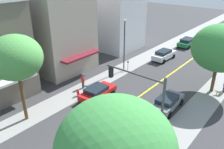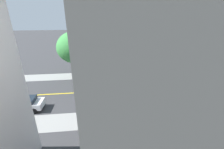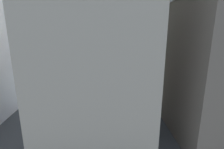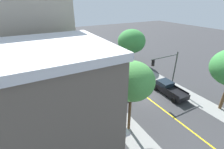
% 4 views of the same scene
% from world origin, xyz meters
% --- Properties ---
extents(ground_plane, '(140.00, 140.00, 0.00)m').
position_xyz_m(ground_plane, '(0.00, 0.00, 0.00)').
color(ground_plane, '#38383A').
extents(sidewalk_left, '(2.77, 126.00, 0.01)m').
position_xyz_m(sidewalk_left, '(-5.88, 0.00, 0.00)').
color(sidewalk_left, gray).
rests_on(sidewalk_left, ground).
extents(road_centerline_stripe, '(0.20, 126.00, 0.00)m').
position_xyz_m(road_centerline_stripe, '(0.00, 0.00, 0.00)').
color(road_centerline_stripe, yellow).
rests_on(road_centerline_stripe, ground).
extents(pale_office_building, '(9.34, 7.71, 14.94)m').
position_xyz_m(pale_office_building, '(-13.08, 5.53, 7.48)').
color(pale_office_building, '#A39989').
rests_on(pale_office_building, ground).
extents(brick_apartment_block, '(8.73, 7.59, 11.78)m').
position_xyz_m(brick_apartment_block, '(-13.08, 17.45, 5.91)').
color(brick_apartment_block, silver).
rests_on(brick_apartment_block, ground).
extents(street_tree_left_near, '(5.89, 5.89, 7.58)m').
position_xyz_m(street_tree_left_near, '(5.63, 12.09, 5.07)').
color(street_tree_left_near, brown).
rests_on(street_tree_left_near, ground).
extents(street_tree_right_corner, '(5.23, 5.23, 8.06)m').
position_xyz_m(street_tree_right_corner, '(6.86, -6.97, 5.83)').
color(street_tree_right_corner, brown).
rests_on(street_tree_right_corner, ground).
extents(street_tree_left_far, '(4.46, 4.46, 7.95)m').
position_xyz_m(street_tree_left_far, '(-5.84, -4.18, 6.03)').
color(street_tree_left_far, brown).
rests_on(street_tree_left_far, ground).
extents(fire_hydrant, '(0.44, 0.24, 0.80)m').
position_xyz_m(fire_hydrant, '(-5.25, 1.75, 0.39)').
color(fire_hydrant, red).
rests_on(fire_hydrant, ground).
extents(parking_meter, '(0.12, 0.18, 1.35)m').
position_xyz_m(parking_meter, '(-5.07, 10.72, 0.89)').
color(parking_meter, '#4C4C51').
rests_on(parking_meter, ground).
extents(traffic_light_mast, '(5.22, 0.32, 6.11)m').
position_xyz_m(traffic_light_mast, '(3.88, 0.06, 4.12)').
color(traffic_light_mast, '#474C47').
rests_on(traffic_light_mast, ground).
extents(street_lamp, '(0.70, 0.36, 6.89)m').
position_xyz_m(street_lamp, '(-5.47, 10.33, 4.22)').
color(street_lamp, '#38383D').
rests_on(street_lamp, ground).
extents(red_sedan_left_curb, '(2.27, 4.34, 1.37)m').
position_xyz_m(red_sedan_left_curb, '(-3.28, 2.71, 0.74)').
color(red_sedan_left_curb, red).
rests_on(red_sedan_left_curb, ground).
extents(green_sedan_left_curb, '(2.12, 4.73, 1.43)m').
position_xyz_m(green_sedan_left_curb, '(-3.18, 25.95, 0.76)').
color(green_sedan_left_curb, '#196638').
rests_on(green_sedan_left_curb, ground).
extents(grey_sedan_right_curb, '(2.12, 4.38, 1.37)m').
position_xyz_m(grey_sedan_right_curb, '(3.39, 5.63, 0.74)').
color(grey_sedan_right_curb, slate).
rests_on(grey_sedan_right_curb, ground).
extents(white_sedan_left_curb, '(2.07, 4.56, 1.50)m').
position_xyz_m(white_sedan_left_curb, '(-3.23, 17.41, 0.80)').
color(white_sedan_left_curb, silver).
rests_on(white_sedan_left_curb, ground).
extents(black_pickup_truck, '(2.48, 5.63, 1.78)m').
position_xyz_m(black_pickup_truck, '(3.46, -1.11, 0.89)').
color(black_pickup_truck, black).
rests_on(black_pickup_truck, ground).
extents(pedestrian_red_shirt, '(0.36, 0.36, 1.59)m').
position_xyz_m(pedestrian_red_shirt, '(-6.12, 3.36, 0.83)').
color(pedestrian_red_shirt, '#33384C').
rests_on(pedestrian_red_shirt, ground).
extents(small_dog, '(0.75, 0.48, 0.56)m').
position_xyz_m(small_dog, '(6.51, 11.63, 0.37)').
color(small_dog, '#C6B28C').
rests_on(small_dog, ground).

